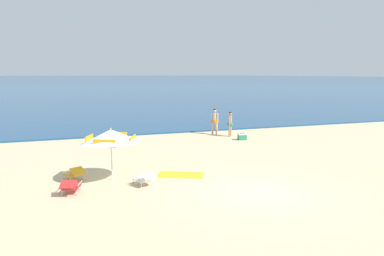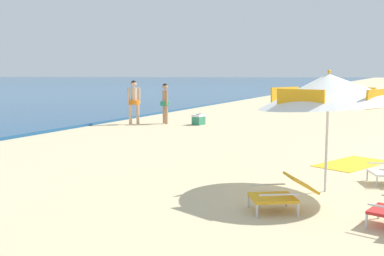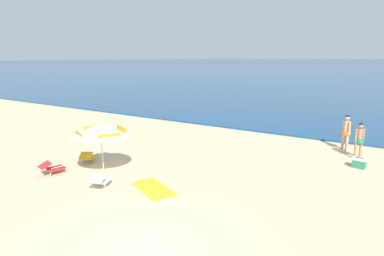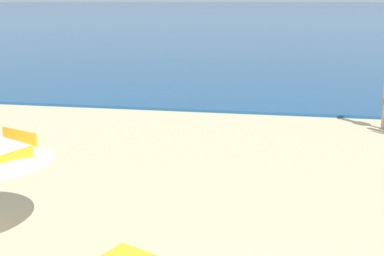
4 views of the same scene
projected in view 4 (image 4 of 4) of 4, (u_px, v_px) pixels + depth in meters
name	position (u px, v px, depth m)	size (l,w,h in m)	color
ocean_water	(275.00, 4.00, 395.15)	(800.00, 800.00, 0.10)	navy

